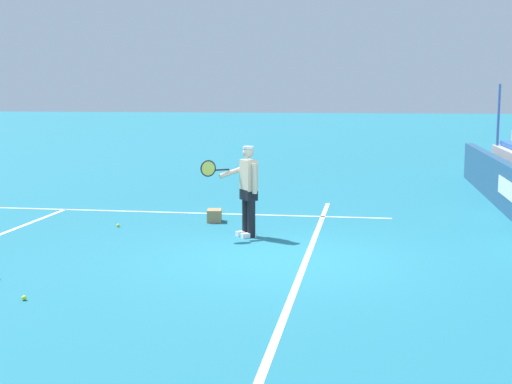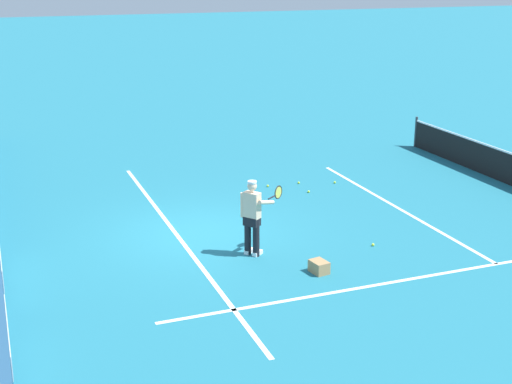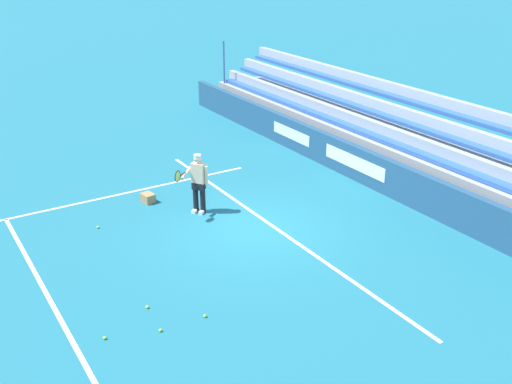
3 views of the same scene
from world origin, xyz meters
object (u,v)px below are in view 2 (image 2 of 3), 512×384
(ball_box_cardboard, at_px, (319,267))
(tennis_ball_stray_back, at_px, (309,192))
(tennis_ball_toward_net, at_px, (268,186))
(tennis_ball_far_left, at_px, (299,183))
(tennis_player, at_px, (253,217))
(tennis_ball_near_player, at_px, (373,245))
(tennis_ball_far_right, at_px, (335,182))

(ball_box_cardboard, distance_m, tennis_ball_stray_back, 5.50)
(tennis_ball_stray_back, distance_m, tennis_ball_toward_net, 1.27)
(tennis_ball_stray_back, xyz_separation_m, tennis_ball_far_left, (-0.89, 0.09, 0.00))
(ball_box_cardboard, bearing_deg, tennis_player, -146.04)
(tennis_player, xyz_separation_m, tennis_ball_far_left, (-4.55, 3.16, -0.86))
(tennis_ball_toward_net, bearing_deg, tennis_ball_near_player, 6.25)
(tennis_ball_near_player, bearing_deg, ball_box_cardboard, -63.66)
(tennis_ball_far_right, bearing_deg, ball_box_cardboard, -29.83)
(ball_box_cardboard, xyz_separation_m, tennis_ball_toward_net, (-6.00, 1.24, -0.10))
(tennis_ball_far_left, bearing_deg, tennis_ball_toward_net, -91.98)
(tennis_player, height_order, tennis_ball_stray_back, tennis_player)
(tennis_player, xyz_separation_m, ball_box_cardboard, (1.41, 0.95, -0.76))
(ball_box_cardboard, height_order, tennis_ball_near_player, ball_box_cardboard)
(ball_box_cardboard, distance_m, tennis_ball_far_left, 6.36)
(tennis_ball_far_right, height_order, tennis_ball_near_player, same)
(tennis_player, relative_size, ball_box_cardboard, 4.29)
(tennis_ball_near_player, distance_m, tennis_ball_toward_net, 5.14)
(tennis_player, bearing_deg, tennis_ball_near_player, 79.36)
(tennis_player, bearing_deg, ball_box_cardboard, 33.96)
(tennis_ball_far_left, bearing_deg, tennis_ball_far_right, 71.30)
(tennis_ball_stray_back, bearing_deg, tennis_ball_toward_net, -136.37)
(tennis_player, xyz_separation_m, tennis_ball_near_player, (0.52, 2.75, -0.86))
(ball_box_cardboard, bearing_deg, tennis_ball_toward_net, 168.28)
(ball_box_cardboard, xyz_separation_m, tennis_ball_stray_back, (-5.08, 2.12, -0.10))
(ball_box_cardboard, relative_size, tennis_ball_far_right, 6.06)
(ball_box_cardboard, bearing_deg, tennis_ball_near_player, 116.34)
(tennis_player, relative_size, tennis_ball_near_player, 25.98)
(tennis_player, height_order, tennis_ball_toward_net, tennis_player)
(tennis_player, height_order, tennis_ball_near_player, tennis_player)
(tennis_ball_toward_net, bearing_deg, tennis_ball_stray_back, 43.63)
(ball_box_cardboard, xyz_separation_m, tennis_ball_far_right, (-5.62, 3.22, -0.10))
(tennis_ball_stray_back, height_order, tennis_ball_far_right, same)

